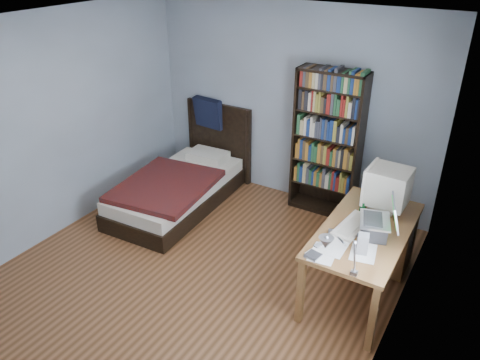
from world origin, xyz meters
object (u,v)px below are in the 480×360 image
Objects in this scene: desk_lamp at (331,246)px; speaker at (363,244)px; crt_monitor at (387,187)px; laptop at (376,225)px; soda_can at (363,207)px; desk at (374,236)px; bed at (181,185)px; keyboard at (353,226)px; bookshelf at (327,144)px.

desk_lamp is 0.74m from speaker.
crt_monitor is 0.53m from laptop.
desk is at bearing 46.79° from soda_can.
soda_can is at bearing -4.95° from bed.
speaker is (0.20, -0.33, 0.07)m from keyboard.
desk is at bearing 83.14° from keyboard.
keyboard is at bearing -107.41° from crt_monitor.
soda_can is at bearing -133.21° from desk.
desk is 0.66m from laptop.
soda_can is (-0.01, 0.33, 0.04)m from keyboard.
soda_can is at bearing -52.17° from bookshelf.
bookshelf is (-0.91, 0.88, 0.50)m from desk.
bed reaches higher than laptop.
speaker is at bearing -84.06° from desk.
desk is 0.71× the size of bed.
desk is 8.12× the size of speaker.
crt_monitor reaches higher than soda_can.
bookshelf reaches higher than keyboard.
laptop is at bearing -56.84° from soda_can.
crt_monitor is 1.28m from bookshelf.
soda_can is 2.50m from bed.
soda_can is at bearing -136.68° from crt_monitor.
bookshelf reaches higher than soda_can.
desk is at bearing -43.95° from bookshelf.
bookshelf is at bearing 25.88° from bed.
speaker reaches higher than keyboard.
soda_can is 0.05× the size of bed.
bed is at bearing 149.50° from desk_lamp.
laptop is 2.33× the size of speaker.
soda_can is 1.29m from bookshelf.
laptop is (0.11, -0.49, 0.43)m from desk.
crt_monitor is at bearing 28.15° from desk.
speaker is (0.08, -0.79, 0.41)m from desk.
laptop is at bearing -82.31° from crt_monitor.
laptop is 0.21× the size of bed.
crt_monitor is 0.89× the size of keyboard.
keyboard is 0.33m from soda_can.
soda_can is at bearing 99.14° from keyboard.
keyboard is at bearing -87.80° from soda_can.
bookshelf is (-0.99, 1.67, 0.09)m from speaker.
keyboard is at bearing 172.69° from laptop.
desk_lamp is 3.02× the size of speaker.
bookshelf is 0.88× the size of bed.
bed is at bearing 174.58° from keyboard.
bookshelf is at bearing 127.83° from soda_can.
desk is 1.36m from bookshelf.
laptop is 0.23× the size of bookshelf.
crt_monitor reaches higher than speaker.
keyboard is 0.25× the size of bed.
desk is 2.91× the size of keyboard.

